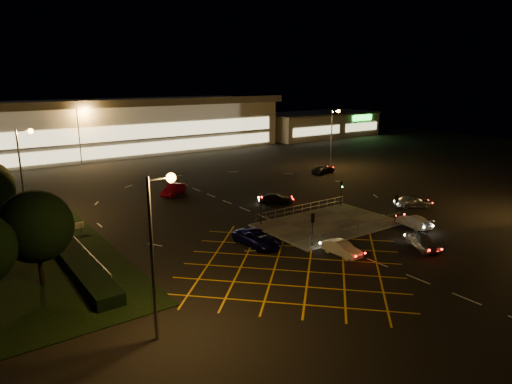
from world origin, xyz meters
TOP-DOWN VIEW (x-y plane):
  - ground at (0.00, 0.00)m, footprint 180.00×180.00m
  - pedestrian_island at (2.00, -2.00)m, footprint 14.00×9.00m
  - grass_verge at (-28.00, 6.00)m, footprint 18.00×30.00m
  - hedge at (-23.00, 6.00)m, footprint 2.00×26.00m
  - supermarket at (0.00, 61.95)m, footprint 72.00×26.50m
  - retail_unit_a at (46.00, 53.97)m, footprint 18.80×14.80m
  - retail_unit_b at (62.00, 53.96)m, footprint 14.80×14.80m
  - streetlight_sw at (-21.56, -12.00)m, footprint 1.78×0.56m
  - streetlight_nw at (-23.56, 18.00)m, footprint 1.78×0.56m
  - streetlight_ne at (24.44, 20.00)m, footprint 1.78×0.56m
  - streetlight_far_left at (-9.56, 48.00)m, footprint 1.78×0.56m
  - streetlight_far_right at (30.44, 50.00)m, footprint 1.78×0.56m
  - signal_sw at (-4.00, -5.99)m, footprint 0.28×0.30m
  - signal_se at (8.00, -5.99)m, footprint 0.28×0.30m
  - signal_nw at (-4.00, 1.99)m, footprint 0.28×0.30m
  - signal_ne at (8.00, 1.99)m, footprint 0.28×0.30m
  - tree_e at (-26.00, 0.00)m, footprint 5.40×5.40m
  - car_near_silver at (3.93, -12.22)m, footprint 3.24×4.45m
  - car_queue_white at (-3.21, -9.00)m, footprint 1.46×3.86m
  - car_left_blue at (-7.87, -2.70)m, footprint 2.75×5.43m
  - car_far_dkgrey at (2.55, 7.82)m, footprint 4.46×3.71m
  - car_right_silver at (14.90, -3.29)m, footprint 4.81×3.93m
  - car_circ_red at (-5.98, 19.06)m, footprint 4.64×4.08m
  - car_east_grey at (20.53, 18.05)m, footprint 4.95×3.10m
  - car_approach_white at (8.74, -7.81)m, footprint 2.58×4.56m

SIDE VIEW (x-z plane):
  - ground at x=0.00m, z-range 0.00..0.00m
  - grass_verge at x=-28.00m, z-range 0.00..0.08m
  - pedestrian_island at x=2.00m, z-range 0.00..0.12m
  - hedge at x=-23.00m, z-range 0.00..1.00m
  - car_far_dkgrey at x=2.55m, z-range 0.00..1.22m
  - car_approach_white at x=8.74m, z-range 0.00..1.25m
  - car_queue_white at x=-3.21m, z-range 0.00..1.26m
  - car_east_grey at x=20.53m, z-range 0.00..1.28m
  - car_near_silver at x=3.93m, z-range 0.00..1.41m
  - car_left_blue at x=-7.87m, z-range 0.00..1.47m
  - car_circ_red at x=-5.98m, z-range 0.00..1.52m
  - car_right_silver at x=14.90m, z-range 0.00..1.54m
  - signal_sw at x=-4.00m, z-range 0.79..3.94m
  - signal_se at x=8.00m, z-range 0.79..3.94m
  - signal_nw at x=-4.00m, z-range 0.79..3.94m
  - signal_ne at x=8.00m, z-range 0.79..3.94m
  - retail_unit_a at x=46.00m, z-range 0.04..6.39m
  - retail_unit_b at x=62.00m, z-range 0.05..6.40m
  - tree_e at x=-26.00m, z-range 0.97..8.32m
  - supermarket at x=0.00m, z-range 0.06..10.56m
  - streetlight_sw at x=-21.56m, z-range 1.55..11.58m
  - streetlight_nw at x=-23.56m, z-range 1.55..11.58m
  - streetlight_ne at x=24.44m, z-range 1.55..11.58m
  - streetlight_far_left at x=-9.56m, z-range 1.55..11.58m
  - streetlight_far_right at x=30.44m, z-range 1.55..11.58m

